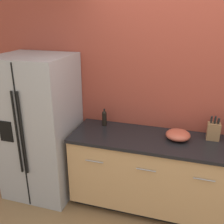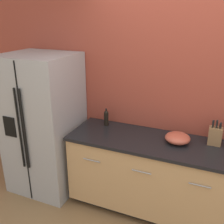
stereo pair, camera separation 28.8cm
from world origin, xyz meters
The scene contains 6 objects.
wall_back centered at (0.00, 1.09, 1.30)m, with size 10.00×0.05×2.60m.
counter_unit centered at (-0.15, 0.75, 0.45)m, with size 2.34×0.64×0.90m.
refrigerator centered at (-1.78, 0.68, 0.87)m, with size 0.82×0.77×1.74m.
knife_block centered at (0.20, 0.90, 1.00)m, with size 0.13×0.10×0.28m.
oil_bottle centered at (-1.03, 0.91, 0.99)m, with size 0.06×0.06×0.21m.
mixing_bowl centered at (-0.16, 0.79, 0.95)m, with size 0.26×0.26×0.10m.
Camera 2 is at (0.17, -1.74, 2.17)m, focal length 42.00 mm.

